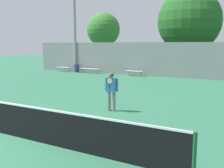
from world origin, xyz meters
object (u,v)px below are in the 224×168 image
bench_by_gate (90,69)px  tennis_net (10,119)px  tree_green_tall (189,21)px  light_pole_far_right (74,12)px  trash_bin (77,68)px  tennis_player (111,89)px  bench_courtside_far (135,71)px  tree_dark_dense (103,30)px  bench_courtside_near (64,68)px

bench_by_gate → tennis_net: bearing=-64.0°
bench_by_gate → tree_green_tall: size_ratio=0.26×
light_pole_far_right → trash_bin: size_ratio=13.56×
tennis_net → trash_bin: tennis_net is taller
tennis_net → bench_by_gate: 18.49m
tennis_player → bench_courtside_far: tennis_player is taller
trash_bin → tree_dark_dense: tree_dark_dense is taller
bench_courtside_near → tree_green_tall: bearing=23.4°
tennis_net → bench_courtside_far: bearing=100.6°
bench_by_gate → light_pole_far_right: light_pole_far_right is taller
tennis_player → bench_by_gate: 15.49m
tennis_net → light_pole_far_right: (-10.34, 17.20, 5.71)m
tennis_net → bench_courtside_near: bearing=124.6°
tennis_net → bench_courtside_far: size_ratio=7.08×
bench_courtside_near → tree_dark_dense: (0.59, 7.39, 4.34)m
tree_dark_dense → light_pole_far_right: bearing=-85.4°
tree_dark_dense → tennis_player: bearing=-58.3°
tree_dark_dense → bench_by_gate: bearing=-69.4°
light_pole_far_right → bench_by_gate: bearing=-14.8°
bench_by_gate → tree_dark_dense: size_ratio=0.31×
bench_courtside_near → light_pole_far_right: (1.14, 0.59, 5.82)m
bench_by_gate → tree_green_tall: (8.59, 5.19, 4.76)m
bench_by_gate → tree_dark_dense: tree_dark_dense is taller
light_pole_far_right → tree_dark_dense: 6.98m
bench_courtside_far → tree_green_tall: (3.59, 5.19, 4.77)m
tennis_net → tennis_player: size_ratio=6.79×
bench_by_gate → tree_green_tall: tree_green_tall is taller
bench_courtside_near → bench_courtside_far: size_ratio=1.07×
light_pole_far_right → tree_green_tall: size_ratio=1.37×
bench_by_gate → trash_bin: trash_bin is taller
tree_green_tall → trash_bin: bearing=-153.5°
tennis_net → tree_green_tall: tree_green_tall is taller
tennis_player → bench_courtside_far: bearing=98.7°
tennis_net → trash_bin: size_ratio=13.66×
bench_courtside_far → tennis_net: bearing=-79.4°
light_pole_far_right → tennis_player: bearing=-48.0°
tennis_net → tennis_player: 4.52m
bench_courtside_near → bench_courtside_far: bearing=0.0°
bench_courtside_far → bench_by_gate: (-5.00, 0.00, 0.01)m
bench_courtside_far → trash_bin: (-6.69, 0.06, -0.00)m
tree_green_tall → tree_dark_dense: tree_green_tall is taller
tennis_player → bench_courtside_near: 17.74m
light_pole_far_right → tree_green_tall: bearing=23.0°
tennis_player → bench_courtside_near: tennis_player is taller
bench_courtside_near → bench_courtside_far: 8.37m
tennis_player → trash_bin: 16.62m
tennis_player → bench_by_gate: tennis_player is taller
tree_green_tall → light_pole_far_right: bearing=-157.0°
bench_by_gate → light_pole_far_right: bearing=165.2°
tennis_player → bench_by_gate: size_ratio=0.78×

